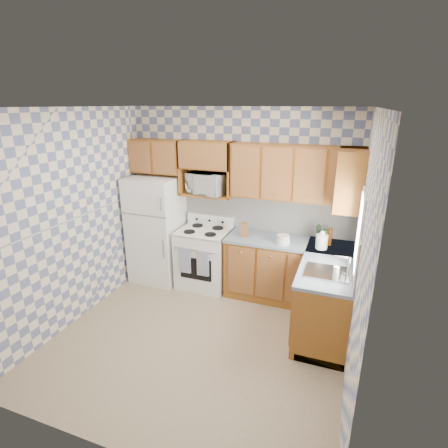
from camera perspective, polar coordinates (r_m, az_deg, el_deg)
The scene contains 29 objects.
floor at distance 4.54m, azimuth -4.06°, elevation -18.05°, with size 3.40×3.40×0.00m, color #847055.
back_wall at distance 5.30m, azimuth 2.67°, elevation 3.90°, with size 3.40×0.02×2.70m, color slate.
right_wall at distance 3.56m, azimuth 21.30°, elevation -5.16°, with size 0.02×3.20×2.70m, color slate.
backsplash_back at distance 5.23m, azimuth 6.79°, elevation 1.87°, with size 2.60×0.01×0.56m, color white.
backsplash_right at distance 4.36m, azimuth 20.93°, elevation -2.84°, with size 0.01×1.60×0.56m, color white.
refrigerator at distance 5.66m, azimuth -10.92°, elevation -0.87°, with size 0.75×0.70×1.68m, color white.
stove_body at distance 5.48m, azimuth -3.23°, elevation -5.63°, with size 0.76×0.65×0.90m, color white.
cooktop at distance 5.30m, azimuth -3.32°, elevation -1.16°, with size 0.76×0.65×0.03m, color silver.
backguard at distance 5.51m, azimuth -2.21°, elevation 0.70°, with size 0.76×0.08×0.17m, color white.
dish_towel_left at distance 5.22m, azimuth -6.41°, elevation -5.96°, with size 0.18×0.03×0.39m, color navy.
dish_towel_right at distance 5.11m, azimuth -3.48°, elevation -6.46°, with size 0.18×0.03×0.39m, color navy.
base_cabinets_back at distance 5.17m, azimuth 10.31°, elevation -7.61°, with size 1.75×0.60×0.88m, color brown.
base_cabinets_right at distance 4.68m, azimuth 16.23°, elevation -11.11°, with size 0.60×1.60×0.88m, color brown.
countertop_back at distance 4.98m, azimuth 10.61°, elevation -2.89°, with size 1.77×0.63×0.04m, color slate.
countertop_right at distance 4.48m, azimuth 16.71°, elevation -5.99°, with size 0.63×1.60×0.04m, color slate.
upper_cabinets_back at distance 4.85m, azimuth 11.58°, elevation 8.17°, with size 1.75×0.33×0.74m, color brown.
upper_cabinets_fridge at distance 5.55m, azimuth -10.80°, elevation 10.81°, with size 0.82×0.33×0.50m, color brown.
upper_cabinets_right at distance 4.62m, azimuth 19.98°, elevation 6.88°, with size 0.33×0.70×0.74m, color brown.
microwave_shelf at distance 5.29m, azimuth -2.74°, elevation 4.81°, with size 0.80×0.33×0.03m, color brown.
microwave at distance 5.26m, azimuth -2.70°, elevation 6.67°, with size 0.57×0.39×0.32m, color white.
sink at distance 4.15m, azimuth 16.44°, elevation -7.63°, with size 0.48×0.40×0.03m, color #B7B7BC.
window at distance 3.95m, azimuth 21.25°, elevation -1.26°, with size 0.02×0.66×0.86m, color white.
bottle_0 at distance 4.87m, azimuth 15.10°, elevation -1.78°, with size 0.06×0.06×0.27m, color black.
bottle_1 at distance 4.81m, azimuth 16.19°, elevation -2.26°, with size 0.06×0.06×0.25m, color black.
bottle_2 at distance 4.91m, azimuth 16.86°, elevation -2.02°, with size 0.06×0.06×0.24m, color #5E290A.
knife_block at distance 5.00m, azimuth 3.38°, elevation -0.96°, with size 0.09×0.09×0.21m, color brown.
electric_kettle at distance 4.77m, azimuth 15.66°, elevation -2.79°, with size 0.15×0.15×0.19m, color white.
food_containers at distance 4.83m, azimuth 9.65°, elevation -2.49°, with size 0.19×0.19×0.13m, color beige, non-canonical shape.
soap_bottle at distance 3.97m, azimuth 17.79°, elevation -7.76°, with size 0.06×0.06×0.17m, color beige.
Camera 1 is at (1.53, -3.28, 2.73)m, focal length 28.00 mm.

